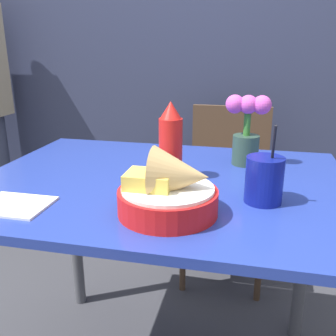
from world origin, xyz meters
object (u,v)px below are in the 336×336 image
ketchup_bottle (171,142)px  drink_cup (264,181)px  flower_vase (247,129)px  food_basket (171,190)px  chair_far_window (228,177)px

ketchup_bottle → drink_cup: (0.27, -0.12, -0.06)m
ketchup_bottle → drink_cup: 0.30m
drink_cup → flower_vase: flower_vase is taller
food_basket → ketchup_bottle: 0.25m
chair_far_window → ketchup_bottle: 0.90m
flower_vase → food_basket: bearing=-110.0°
chair_far_window → flower_vase: 0.73m
drink_cup → ketchup_bottle: bearing=155.7°
drink_cup → flower_vase: size_ratio=0.89×
food_basket → flower_vase: flower_vase is taller
ketchup_bottle → food_basket: bearing=-77.5°
chair_far_window → ketchup_bottle: size_ratio=3.75×
ketchup_bottle → flower_vase: 0.29m
food_basket → drink_cup: drink_cup is taller
food_basket → drink_cup: 0.24m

